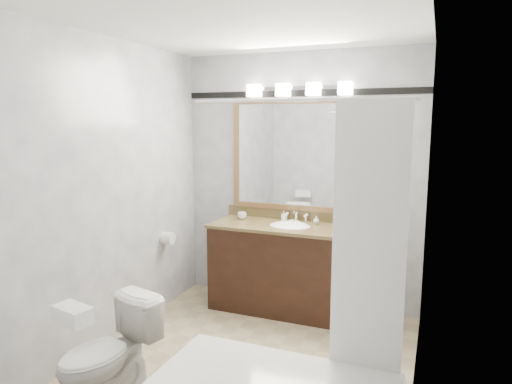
% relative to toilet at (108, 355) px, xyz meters
% --- Properties ---
extents(room, '(2.42, 2.62, 2.52)m').
position_rel_toilet_xyz_m(room, '(0.63, 0.85, 0.91)').
color(room, tan).
rests_on(room, ground).
extents(vanity, '(1.53, 0.58, 0.97)m').
position_rel_toilet_xyz_m(vanity, '(0.63, 1.87, 0.10)').
color(vanity, black).
rests_on(vanity, ground).
extents(mirror, '(1.40, 0.04, 1.10)m').
position_rel_toilet_xyz_m(mirror, '(0.63, 2.13, 1.16)').
color(mirror, olive).
rests_on(mirror, room).
extents(vanity_light_bar, '(1.02, 0.14, 0.12)m').
position_rel_toilet_xyz_m(vanity_light_bar, '(0.63, 2.08, 1.79)').
color(vanity_light_bar, silver).
rests_on(vanity_light_bar, room).
extents(accent_stripe, '(2.40, 0.01, 0.06)m').
position_rel_toilet_xyz_m(accent_stripe, '(0.63, 2.14, 1.76)').
color(accent_stripe, black).
rests_on(accent_stripe, room).
extents(tp_roll, '(0.11, 0.12, 0.12)m').
position_rel_toilet_xyz_m(tp_roll, '(-0.51, 1.51, 0.36)').
color(tp_roll, white).
rests_on(tp_roll, room).
extents(toilet, '(0.54, 0.74, 0.68)m').
position_rel_toilet_xyz_m(toilet, '(0.00, 0.00, 0.00)').
color(toilet, white).
rests_on(toilet, ground).
extents(tissue_box, '(0.26, 0.18, 0.10)m').
position_rel_toilet_xyz_m(tissue_box, '(0.00, -0.27, 0.39)').
color(tissue_box, white).
rests_on(tissue_box, toilet).
extents(coffee_maker, '(0.19, 0.23, 0.35)m').
position_rel_toilet_xyz_m(coffee_maker, '(1.26, 1.85, 0.69)').
color(coffee_maker, black).
rests_on(coffee_maker, vanity).
extents(cup_left, '(0.12, 0.12, 0.07)m').
position_rel_toilet_xyz_m(cup_left, '(0.09, 1.96, 0.54)').
color(cup_left, white).
rests_on(cup_left, vanity).
extents(soap_bottle_a, '(0.06, 0.06, 0.10)m').
position_rel_toilet_xyz_m(soap_bottle_a, '(0.52, 2.01, 0.56)').
color(soap_bottle_a, white).
rests_on(soap_bottle_a, vanity).
extents(soap_bottle_b, '(0.06, 0.06, 0.08)m').
position_rel_toilet_xyz_m(soap_bottle_b, '(0.85, 2.02, 0.55)').
color(soap_bottle_b, white).
rests_on(soap_bottle_b, vanity).
extents(soap_bar, '(0.10, 0.08, 0.03)m').
position_rel_toilet_xyz_m(soap_bar, '(0.63, 1.98, 0.52)').
color(soap_bar, beige).
rests_on(soap_bar, vanity).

